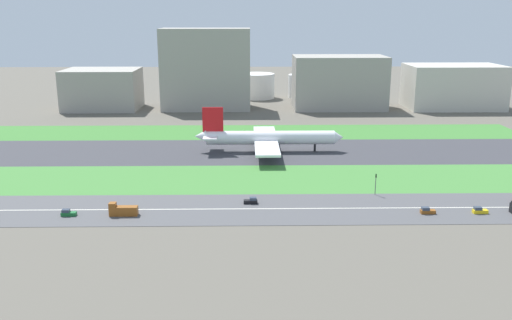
# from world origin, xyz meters

# --- Properties ---
(ground_plane) EXTENTS (800.00, 800.00, 0.00)m
(ground_plane) POSITION_xyz_m (0.00, 0.00, 0.00)
(ground_plane) COLOR #5B564C
(runway) EXTENTS (280.00, 46.00, 0.10)m
(runway) POSITION_xyz_m (0.00, 0.00, 0.05)
(runway) COLOR #38383D
(runway) RESTS_ON ground_plane
(grass_median_north) EXTENTS (280.00, 36.00, 0.10)m
(grass_median_north) POSITION_xyz_m (0.00, 41.00, 0.05)
(grass_median_north) COLOR #3D7A33
(grass_median_north) RESTS_ON ground_plane
(grass_median_south) EXTENTS (280.00, 36.00, 0.10)m
(grass_median_south) POSITION_xyz_m (0.00, -41.00, 0.05)
(grass_median_south) COLOR #427F38
(grass_median_south) RESTS_ON ground_plane
(highway) EXTENTS (280.00, 28.00, 0.10)m
(highway) POSITION_xyz_m (0.00, -73.00, 0.05)
(highway) COLOR #4C4C4F
(highway) RESTS_ON ground_plane
(highway_centerline) EXTENTS (266.00, 0.50, 0.01)m
(highway_centerline) POSITION_xyz_m (0.00, -73.00, 0.11)
(highway_centerline) COLOR silver
(highway_centerline) RESTS_ON highway
(airliner) EXTENTS (65.00, 56.00, 19.70)m
(airliner) POSITION_xyz_m (9.87, 0.00, 6.23)
(airliner) COLOR white
(airliner) RESTS_ON runway
(car_3) EXTENTS (4.40, 1.80, 2.00)m
(car_3) POSITION_xyz_m (55.83, -78.00, 0.92)
(car_3) COLOR brown
(car_3) RESTS_ON highway
(car_1) EXTENTS (4.40, 1.80, 2.00)m
(car_1) POSITION_xyz_m (-52.50, -78.00, 0.92)
(car_1) COLOR #19662D
(car_1) RESTS_ON highway
(car_6) EXTENTS (4.40, 1.80, 2.00)m
(car_6) POSITION_xyz_m (71.81, -78.00, 0.92)
(car_6) COLOR yellow
(car_6) RESTS_ON highway
(car_4) EXTENTS (4.40, 1.80, 2.00)m
(car_4) POSITION_xyz_m (2.54, -68.00, 0.92)
(car_4) COLOR black
(car_4) RESTS_ON highway
(truck_1) EXTENTS (8.40, 2.50, 4.00)m
(truck_1) POSITION_xyz_m (-36.12, -78.00, 1.67)
(truck_1) COLOR brown
(truck_1) RESTS_ON highway
(traffic_light) EXTENTS (0.36, 0.50, 7.20)m
(traffic_light) POSITION_xyz_m (44.09, -60.01, 4.29)
(traffic_light) COLOR #4C4C51
(traffic_light) RESTS_ON highway
(terminal_building) EXTENTS (45.77, 34.45, 25.09)m
(terminal_building) POSITION_xyz_m (-90.00, 114.00, 12.55)
(terminal_building) COLOR #9E998E
(terminal_building) RESTS_ON ground_plane
(hangar_building) EXTENTS (55.22, 28.40, 50.12)m
(hangar_building) POSITION_xyz_m (-24.19, 114.00, 25.06)
(hangar_building) COLOR #9E998E
(hangar_building) RESTS_ON ground_plane
(office_tower) EXTENTS (57.69, 32.03, 33.11)m
(office_tower) POSITION_xyz_m (59.98, 114.00, 16.56)
(office_tower) COLOR #9E998E
(office_tower) RESTS_ON ground_plane
(cargo_warehouse) EXTENTS (58.84, 34.80, 27.43)m
(cargo_warehouse) POSITION_xyz_m (133.26, 114.00, 13.71)
(cargo_warehouse) COLOR beige
(cargo_warehouse) RESTS_ON ground_plane
(fuel_tank_west) EXTENTS (18.54, 18.54, 15.91)m
(fuel_tank_west) POSITION_xyz_m (-16.84, 159.00, 7.96)
(fuel_tank_west) COLOR silver
(fuel_tank_west) RESTS_ON ground_plane
(fuel_tank_centre) EXTENTS (25.97, 25.97, 17.45)m
(fuel_tank_centre) POSITION_xyz_m (8.23, 159.00, 8.73)
(fuel_tank_centre) COLOR silver
(fuel_tank_centre) RESTS_ON ground_plane
(fuel_tank_east) EXTENTS (21.45, 21.45, 16.69)m
(fuel_tank_east) POSITION_xyz_m (41.91, 159.00, 8.35)
(fuel_tank_east) COLOR silver
(fuel_tank_east) RESTS_ON ground_plane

